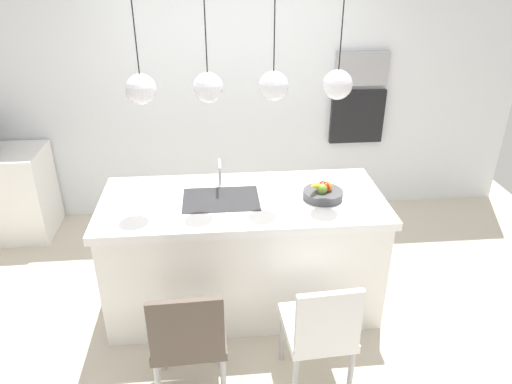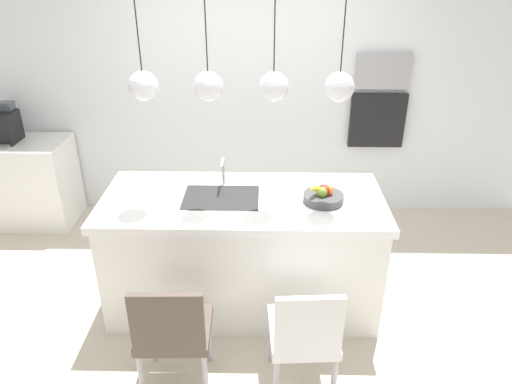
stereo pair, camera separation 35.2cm
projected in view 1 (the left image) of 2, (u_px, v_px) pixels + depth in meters
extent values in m
plane|color=beige|center=(244.00, 300.00, 3.96)|extent=(6.60, 6.60, 0.00)
cube|color=white|center=(232.00, 93.00, 4.84)|extent=(6.00, 0.10, 2.60)
cube|color=white|center=(243.00, 255.00, 3.76)|extent=(2.04, 0.86, 0.89)
cube|color=white|center=(243.00, 202.00, 3.55)|extent=(2.10, 0.92, 0.06)
cube|color=#2D2D30|center=(221.00, 200.00, 3.52)|extent=(0.56, 0.40, 0.02)
cylinder|color=silver|center=(220.00, 172.00, 3.69)|extent=(0.02, 0.02, 0.22)
cylinder|color=silver|center=(220.00, 165.00, 3.57)|extent=(0.02, 0.16, 0.02)
cylinder|color=#4C4C51|center=(323.00, 194.00, 3.53)|extent=(0.29, 0.29, 0.06)
sphere|color=red|center=(326.00, 187.00, 3.50)|extent=(0.08, 0.08, 0.08)
sphere|color=olive|center=(322.00, 189.00, 3.48)|extent=(0.08, 0.08, 0.08)
sphere|color=red|center=(323.00, 187.00, 3.51)|extent=(0.08, 0.08, 0.08)
sphere|color=orange|center=(327.00, 187.00, 3.51)|extent=(0.08, 0.08, 0.08)
ellipsoid|color=yellow|center=(317.00, 185.00, 3.48)|extent=(0.15, 0.17, 0.10)
cube|color=#9E9EA3|center=(362.00, 68.00, 4.78)|extent=(0.54, 0.08, 0.34)
cube|color=black|center=(357.00, 116.00, 5.00)|extent=(0.56, 0.08, 0.56)
cube|color=brown|center=(189.00, 336.00, 2.97)|extent=(0.47, 0.43, 0.06)
cube|color=brown|center=(186.00, 328.00, 2.70)|extent=(0.43, 0.05, 0.40)
cylinder|color=#B2B2B7|center=(220.00, 341.00, 3.26)|extent=(0.04, 0.04, 0.42)
cylinder|color=#B2B2B7|center=(162.00, 346.00, 3.22)|extent=(0.04, 0.04, 0.42)
cylinder|color=#B2B2B7|center=(224.00, 383.00, 2.94)|extent=(0.04, 0.04, 0.42)
cube|color=white|center=(317.00, 327.00, 3.04)|extent=(0.44, 0.49, 0.06)
cube|color=white|center=(329.00, 321.00, 2.75)|extent=(0.39, 0.07, 0.41)
cylinder|color=#B2B2B7|center=(332.00, 331.00, 3.35)|extent=(0.04, 0.04, 0.42)
cylinder|color=#B2B2B7|center=(282.00, 336.00, 3.30)|extent=(0.04, 0.04, 0.42)
cylinder|color=#B2B2B7|center=(350.00, 375.00, 2.99)|extent=(0.04, 0.04, 0.42)
cylinder|color=#B2B2B7|center=(295.00, 382.00, 2.94)|extent=(0.04, 0.04, 0.42)
sphere|color=silver|center=(141.00, 89.00, 3.11)|extent=(0.20, 0.20, 0.20)
cylinder|color=black|center=(134.00, 25.00, 2.93)|extent=(0.01, 0.01, 0.60)
sphere|color=silver|center=(208.00, 88.00, 3.14)|extent=(0.20, 0.20, 0.20)
cylinder|color=black|center=(205.00, 24.00, 2.96)|extent=(0.01, 0.01, 0.60)
sphere|color=silver|center=(274.00, 86.00, 3.18)|extent=(0.20, 0.20, 0.20)
cylinder|color=black|center=(275.00, 23.00, 3.00)|extent=(0.01, 0.01, 0.60)
sphere|color=silver|center=(338.00, 85.00, 3.21)|extent=(0.20, 0.20, 0.20)
cylinder|color=black|center=(342.00, 22.00, 3.03)|extent=(0.01, 0.01, 0.60)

